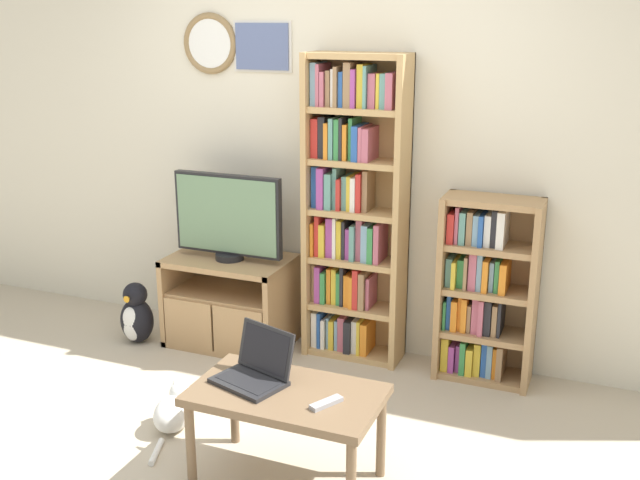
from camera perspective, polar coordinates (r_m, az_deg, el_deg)
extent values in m
plane|color=#BCAD93|center=(3.75, -8.47, -17.07)|extent=(18.00, 18.00, 0.00)
cube|color=beige|center=(4.67, 1.17, 7.19)|extent=(6.58, 0.06, 2.60)
torus|color=olive|center=(4.94, -8.38, 14.59)|extent=(0.38, 0.04, 0.38)
cylinder|color=white|center=(4.94, -8.38, 14.59)|extent=(0.31, 0.02, 0.31)
cube|color=silver|center=(4.77, -4.39, 14.49)|extent=(0.39, 0.01, 0.31)
cube|color=slate|center=(4.76, -4.43, 14.48)|extent=(0.36, 0.02, 0.28)
cube|color=tan|center=(5.11, -10.48, -3.96)|extent=(0.04, 0.50, 0.59)
cube|color=tan|center=(4.77, -2.83, -5.23)|extent=(0.04, 0.50, 0.59)
cube|color=tan|center=(4.84, -6.91, -1.55)|extent=(0.78, 0.50, 0.04)
cube|color=tan|center=(5.03, -6.69, -7.50)|extent=(0.78, 0.50, 0.04)
cube|color=tan|center=(4.91, -6.82, -3.95)|extent=(0.71, 0.47, 0.04)
cube|color=tan|center=(4.86, -9.98, -6.31)|extent=(0.34, 0.02, 0.32)
cube|color=tan|center=(4.69, -6.26, -7.01)|extent=(0.34, 0.02, 0.32)
cylinder|color=black|center=(4.79, -6.90, -1.24)|extent=(0.18, 0.18, 0.04)
cube|color=black|center=(4.72, -7.02, 1.95)|extent=(0.72, 0.05, 0.51)
cube|color=slate|center=(4.69, -7.18, 1.87)|extent=(0.69, 0.01, 0.48)
cube|color=tan|center=(4.61, -0.65, 2.46)|extent=(0.04, 0.26, 1.87)
cube|color=tan|center=(4.43, 6.22, 1.76)|extent=(0.04, 0.26, 1.87)
cube|color=tan|center=(4.63, 3.23, 2.48)|extent=(0.61, 0.02, 1.87)
cube|color=tan|center=(4.83, 2.56, -8.48)|extent=(0.54, 0.23, 0.04)
cube|color=tan|center=(4.71, 2.61, -5.11)|extent=(0.54, 0.23, 0.04)
cube|color=tan|center=(4.60, 2.66, -1.57)|extent=(0.54, 0.23, 0.04)
cube|color=tan|center=(4.51, 2.72, 2.12)|extent=(0.54, 0.23, 0.04)
cube|color=tan|center=(4.45, 2.77, 5.94)|extent=(0.54, 0.23, 0.04)
cube|color=tan|center=(4.40, 2.83, 9.86)|extent=(0.54, 0.23, 0.04)
cube|color=tan|center=(4.37, 2.89, 13.85)|extent=(0.54, 0.23, 0.04)
cube|color=white|center=(4.86, -0.09, -6.53)|extent=(0.04, 0.18, 0.24)
cube|color=#2856A8|center=(4.85, 0.27, -6.59)|extent=(0.02, 0.19, 0.24)
cube|color=white|center=(4.85, 0.58, -6.87)|extent=(0.02, 0.19, 0.20)
cube|color=#759EB7|center=(4.84, 0.91, -6.81)|extent=(0.02, 0.16, 0.21)
cube|color=gold|center=(4.83, 1.19, -6.95)|extent=(0.03, 0.18, 0.20)
cube|color=#759EB7|center=(4.82, 1.55, -6.98)|extent=(0.02, 0.17, 0.20)
cube|color=#B75B70|center=(4.81, 1.94, -6.90)|extent=(0.04, 0.18, 0.23)
cube|color=#232328|center=(4.79, 2.42, -7.08)|extent=(0.04, 0.20, 0.21)
cube|color=white|center=(4.78, 2.92, -7.11)|extent=(0.04, 0.17, 0.21)
cube|color=gold|center=(4.77, 3.27, -7.13)|extent=(0.02, 0.20, 0.23)
cube|color=orange|center=(4.76, 3.66, -7.27)|extent=(0.04, 0.19, 0.21)
cube|color=#93704C|center=(4.76, -0.16, -3.06)|extent=(0.02, 0.16, 0.24)
cube|color=#9E4293|center=(4.74, 0.17, -3.16)|extent=(0.04, 0.19, 0.24)
cube|color=#388947|center=(4.73, 0.57, -3.42)|extent=(0.03, 0.19, 0.20)
cube|color=orange|center=(4.72, 0.98, -3.30)|extent=(0.03, 0.16, 0.23)
cube|color=gold|center=(4.71, 1.36, -3.35)|extent=(0.03, 0.16, 0.23)
cube|color=#388947|center=(4.70, 1.71, -3.51)|extent=(0.02, 0.17, 0.21)
cube|color=#232328|center=(4.69, 1.99, -3.33)|extent=(0.02, 0.18, 0.25)
cube|color=orange|center=(4.68, 2.36, -3.64)|extent=(0.04, 0.17, 0.20)
cube|color=orange|center=(4.67, 2.71, -3.72)|extent=(0.02, 0.20, 0.20)
cube|color=red|center=(4.65, 3.06, -3.49)|extent=(0.03, 0.20, 0.25)
cube|color=#93704C|center=(4.64, 3.52, -3.66)|extent=(0.04, 0.21, 0.24)
cube|color=#B75B70|center=(4.64, 3.94, -3.87)|extent=(0.02, 0.17, 0.20)
cube|color=orange|center=(4.66, -0.22, 0.26)|extent=(0.02, 0.20, 0.21)
cube|color=red|center=(4.65, 0.12, 0.51)|extent=(0.03, 0.18, 0.26)
cube|color=gold|center=(4.64, 0.50, 0.16)|extent=(0.04, 0.19, 0.21)
cube|color=#9E4293|center=(4.62, 1.03, 0.36)|extent=(0.04, 0.17, 0.25)
cube|color=white|center=(4.60, 1.44, 0.35)|extent=(0.02, 0.18, 0.25)
cube|color=gold|center=(4.60, 1.77, 0.23)|extent=(0.03, 0.17, 0.24)
cube|color=#232328|center=(4.59, 2.11, 0.18)|extent=(0.02, 0.17, 0.24)
cube|color=#9E4293|center=(4.59, 2.43, -0.12)|extent=(0.03, 0.16, 0.19)
cube|color=#5B9389|center=(4.57, 2.80, -0.03)|extent=(0.03, 0.19, 0.22)
cube|color=#B75B70|center=(4.56, 3.27, 0.15)|extent=(0.04, 0.16, 0.25)
cube|color=#759EB7|center=(4.54, 3.73, -0.07)|extent=(0.04, 0.19, 0.23)
cube|color=#388947|center=(4.53, 4.18, -0.19)|extent=(0.03, 0.20, 0.22)
cube|color=#B75B70|center=(4.52, 4.64, -0.11)|extent=(0.03, 0.20, 0.24)
cube|color=#2856A8|center=(4.58, -0.05, 4.20)|extent=(0.04, 0.16, 0.25)
cube|color=#9E4293|center=(4.55, 0.42, 4.13)|extent=(0.04, 0.20, 0.25)
cube|color=#5B9389|center=(4.54, 0.99, 3.88)|extent=(0.04, 0.20, 0.22)
cube|color=#5B9389|center=(4.53, 1.45, 4.07)|extent=(0.03, 0.17, 0.25)
cube|color=red|center=(4.52, 1.76, 3.64)|extent=(0.02, 0.19, 0.19)
cube|color=#5B9389|center=(4.52, 2.16, 3.72)|extent=(0.03, 0.16, 0.21)
cube|color=gold|center=(4.51, 2.51, 3.71)|extent=(0.02, 0.17, 0.21)
cube|color=white|center=(4.49, 2.86, 3.63)|extent=(0.03, 0.19, 0.21)
cube|color=red|center=(4.48, 3.26, 3.75)|extent=(0.03, 0.19, 0.23)
cube|color=#93704C|center=(4.47, 3.72, 3.84)|extent=(0.03, 0.16, 0.25)
cube|color=red|center=(4.52, -0.06, 7.87)|extent=(0.04, 0.17, 0.23)
cube|color=#232328|center=(4.50, 0.48, 7.91)|extent=(0.04, 0.17, 0.24)
cube|color=orange|center=(4.49, 0.87, 7.67)|extent=(0.03, 0.20, 0.21)
cube|color=#5B9389|center=(4.47, 1.24, 7.83)|extent=(0.03, 0.20, 0.24)
cube|color=#388947|center=(4.46, 1.66, 7.78)|extent=(0.03, 0.20, 0.24)
cube|color=#232328|center=(4.45, 1.98, 7.82)|extent=(0.02, 0.20, 0.25)
cube|color=orange|center=(4.45, 2.27, 7.56)|extent=(0.03, 0.19, 0.21)
cube|color=#388947|center=(4.44, 2.67, 7.77)|extent=(0.02, 0.17, 0.25)
cube|color=#2856A8|center=(4.42, 3.05, 7.47)|extent=(0.04, 0.21, 0.21)
cube|color=#B75B70|center=(4.41, 3.45, 7.41)|extent=(0.02, 0.21, 0.20)
cube|color=#B75B70|center=(4.41, 3.85, 7.33)|extent=(0.04, 0.21, 0.19)
cube|color=#759EB7|center=(4.48, -0.11, 11.84)|extent=(0.04, 0.18, 0.25)
cube|color=#B75B70|center=(4.47, 0.24, 11.78)|extent=(0.02, 0.20, 0.24)
cube|color=#B75B70|center=(4.46, 0.57, 11.49)|extent=(0.03, 0.20, 0.20)
cube|color=#93704C|center=(4.45, 0.97, 11.53)|extent=(0.03, 0.18, 0.21)
cube|color=white|center=(4.44, 1.33, 11.57)|extent=(0.02, 0.17, 0.21)
cube|color=#93704C|center=(4.43, 1.59, 11.65)|extent=(0.02, 0.21, 0.23)
cube|color=#2856A8|center=(4.42, 1.96, 11.45)|extent=(0.03, 0.19, 0.20)
cube|color=#93704C|center=(4.40, 2.46, 11.77)|extent=(0.04, 0.20, 0.25)
cube|color=#9E4293|center=(4.39, 2.91, 11.51)|extent=(0.03, 0.20, 0.22)
cube|color=gold|center=(4.38, 3.41, 11.67)|extent=(0.04, 0.18, 0.24)
cube|color=#5B9389|center=(4.37, 3.80, 11.60)|extent=(0.02, 0.20, 0.24)
cube|color=#B75B70|center=(4.37, 4.27, 11.31)|extent=(0.04, 0.17, 0.20)
cube|color=gold|center=(4.36, 4.73, 11.30)|extent=(0.02, 0.17, 0.20)
cube|color=#5B9389|center=(4.35, 5.10, 11.28)|extent=(0.03, 0.17, 0.20)
cube|color=#B75B70|center=(4.33, 5.62, 11.28)|extent=(0.04, 0.20, 0.20)
cube|color=tan|center=(4.48, 9.37, -3.42)|extent=(0.04, 0.28, 1.10)
cube|color=tan|center=(4.40, 15.97, -4.22)|extent=(0.04, 0.28, 1.10)
cube|color=tan|center=(4.56, 12.93, -3.27)|extent=(0.55, 0.02, 1.10)
cube|color=tan|center=(4.64, 12.22, -9.98)|extent=(0.48, 0.25, 0.04)
cube|color=tan|center=(4.53, 12.43, -6.98)|extent=(0.48, 0.25, 0.04)
cube|color=tan|center=(4.43, 12.64, -3.82)|extent=(0.48, 0.25, 0.04)
cube|color=tan|center=(4.35, 12.86, -0.54)|extent=(0.48, 0.25, 0.04)
cube|color=tan|center=(4.28, 13.09, 2.86)|extent=(0.48, 0.25, 0.04)
cube|color=gold|center=(4.63, 9.72, -8.20)|extent=(0.04, 0.20, 0.21)
cube|color=#9E4293|center=(4.63, 10.20, -8.52)|extent=(0.03, 0.21, 0.17)
cube|color=#9E4293|center=(4.63, 10.64, -8.52)|extent=(0.02, 0.18, 0.17)
cube|color=#388947|center=(4.61, 11.02, -8.42)|extent=(0.03, 0.22, 0.21)
cube|color=gold|center=(4.61, 11.51, -8.70)|extent=(0.04, 0.22, 0.17)
cube|color=gold|center=(4.61, 12.06, -8.54)|extent=(0.04, 0.19, 0.20)
cube|color=#2856A8|center=(4.60, 12.54, -8.52)|extent=(0.03, 0.18, 0.22)
cube|color=#759EB7|center=(4.59, 12.95, -8.63)|extent=(0.03, 0.19, 0.21)
cube|color=orange|center=(4.60, 13.29, -8.76)|extent=(0.02, 0.18, 0.19)
cube|color=#93704C|center=(4.58, 13.67, -8.74)|extent=(0.03, 0.22, 0.21)
cube|color=#388947|center=(4.54, 9.71, -5.32)|extent=(0.02, 0.20, 0.18)
cube|color=#2856A8|center=(4.53, 10.00, -5.11)|extent=(0.02, 0.18, 0.21)
cube|color=orange|center=(4.52, 10.41, -5.36)|extent=(0.04, 0.21, 0.19)
cube|color=orange|center=(4.52, 10.79, -5.17)|extent=(0.02, 0.18, 0.22)
cube|color=orange|center=(4.51, 11.12, -5.32)|extent=(0.03, 0.20, 0.21)
cube|color=#93704C|center=(4.52, 11.47, -5.58)|extent=(0.02, 0.19, 0.17)
cube|color=#B75B70|center=(4.50, 11.93, -5.35)|extent=(0.04, 0.19, 0.22)
cube|color=#B75B70|center=(4.49, 12.36, -5.45)|extent=(0.03, 0.22, 0.22)
cube|color=#232328|center=(4.49, 12.82, -5.51)|extent=(0.04, 0.20, 0.21)
cube|color=#93704C|center=(4.49, 13.31, -5.69)|extent=(0.03, 0.19, 0.19)
cube|color=#232328|center=(4.48, 13.66, -5.60)|extent=(0.02, 0.19, 0.21)
cube|color=#5B9389|center=(4.45, 10.01, -2.17)|extent=(0.04, 0.18, 0.17)
cube|color=gold|center=(4.43, 10.40, -2.32)|extent=(0.02, 0.23, 0.16)
cube|color=#388947|center=(4.44, 10.88, -2.28)|extent=(0.04, 0.17, 0.17)
cube|color=#93704C|center=(4.42, 11.27, -2.20)|extent=(0.02, 0.22, 0.20)
cube|color=#B75B70|center=(4.41, 11.75, -2.11)|extent=(0.04, 0.20, 0.22)
cube|color=#759EB7|center=(4.41, 12.24, -2.16)|extent=(0.03, 0.20, 0.22)
cube|color=orange|center=(4.40, 12.67, -2.42)|extent=(0.03, 0.22, 0.19)
cube|color=#759EB7|center=(4.41, 13.10, -2.50)|extent=(0.02, 0.18, 0.18)
cube|color=#388947|center=(4.40, 13.48, -2.47)|extent=(0.02, 0.18, 0.19)
cube|color=orange|center=(4.39, 13.92, -2.61)|extent=(0.04, 0.21, 0.18)
cube|color=red|center=(4.36, 10.18, 1.13)|extent=(0.04, 0.22, 0.17)
cube|color=#B75B70|center=(4.35, 10.61, 1.34)|extent=(0.02, 0.20, 0.21)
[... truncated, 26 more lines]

